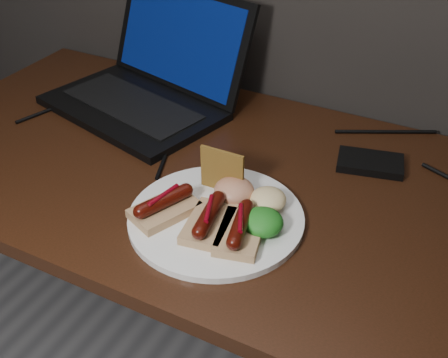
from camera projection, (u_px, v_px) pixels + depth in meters
name	position (u px, v px, depth m)	size (l,w,h in m)	color
desk	(221.00, 208.00, 1.15)	(1.40, 0.70, 0.75)	#34170D
laptop	(150.00, 82.00, 1.31)	(0.47, 0.43, 0.25)	black
hard_drive	(370.00, 163.00, 1.11)	(0.13, 0.08, 0.02)	black
desk_cables	(248.00, 138.00, 1.20)	(0.98, 0.44, 0.01)	black
plate	(216.00, 218.00, 0.98)	(0.31, 0.31, 0.01)	white
bread_sausage_left	(164.00, 206.00, 0.97)	(0.11, 0.13, 0.04)	tan
bread_sausage_center	(209.00, 220.00, 0.94)	(0.09, 0.12, 0.04)	tan
bread_sausage_right	(240.00, 229.00, 0.92)	(0.10, 0.13, 0.04)	tan
crispbread	(222.00, 171.00, 1.01)	(0.09, 0.01, 0.09)	#A4772D
salad_greens	(263.00, 222.00, 0.93)	(0.07, 0.07, 0.04)	#185210
salsa_mound	(234.00, 190.00, 1.00)	(0.07, 0.07, 0.04)	#A61B10
coleslaw_mound	(268.00, 199.00, 0.98)	(0.06, 0.06, 0.04)	beige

